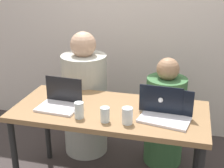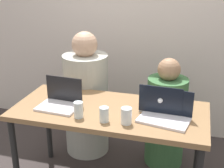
{
  "view_description": "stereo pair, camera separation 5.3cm",
  "coord_description": "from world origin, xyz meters",
  "px_view_note": "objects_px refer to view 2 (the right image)",
  "views": [
    {
      "loc": [
        0.55,
        -2.09,
        1.77
      ],
      "look_at": [
        0.0,
        0.07,
        0.92
      ],
      "focal_mm": 50.0,
      "sensor_mm": 36.0,
      "label": 1
    },
    {
      "loc": [
        0.6,
        -2.08,
        1.77
      ],
      "look_at": [
        0.0,
        0.07,
        0.92
      ],
      "focal_mm": 50.0,
      "sensor_mm": 36.0,
      "label": 2
    }
  ],
  "objects_px": {
    "person_on_left": "(86,101)",
    "laptop_front_left": "(60,101)",
    "water_glass_left": "(79,111)",
    "water_glass_right": "(126,117)",
    "water_glass_center": "(104,115)",
    "laptop_front_right": "(165,113)",
    "laptop_back_right": "(162,105)",
    "person_on_right": "(166,118)"
  },
  "relations": [
    {
      "from": "water_glass_center",
      "to": "water_glass_right",
      "type": "bearing_deg",
      "value": 4.33
    },
    {
      "from": "person_on_left",
      "to": "person_on_right",
      "type": "relative_size",
      "value": 1.18
    },
    {
      "from": "laptop_back_right",
      "to": "water_glass_right",
      "type": "height_order",
      "value": "laptop_back_right"
    },
    {
      "from": "laptop_front_left",
      "to": "person_on_right",
      "type": "bearing_deg",
      "value": 40.46
    },
    {
      "from": "water_glass_center",
      "to": "person_on_right",
      "type": "bearing_deg",
      "value": 63.08
    },
    {
      "from": "person_on_right",
      "to": "laptop_front_right",
      "type": "relative_size",
      "value": 2.67
    },
    {
      "from": "water_glass_left",
      "to": "water_glass_right",
      "type": "distance_m",
      "value": 0.35
    },
    {
      "from": "person_on_right",
      "to": "water_glass_right",
      "type": "relative_size",
      "value": 8.75
    },
    {
      "from": "laptop_front_right",
      "to": "water_glass_center",
      "type": "xyz_separation_m",
      "value": [
        -0.41,
        -0.15,
        0.0
      ]
    },
    {
      "from": "laptop_front_right",
      "to": "water_glass_right",
      "type": "distance_m",
      "value": 0.29
    },
    {
      "from": "person_on_right",
      "to": "water_glass_center",
      "type": "distance_m",
      "value": 0.87
    },
    {
      "from": "person_on_left",
      "to": "water_glass_center",
      "type": "height_order",
      "value": "person_on_left"
    },
    {
      "from": "person_on_left",
      "to": "water_glass_left",
      "type": "height_order",
      "value": "person_on_left"
    },
    {
      "from": "person_on_right",
      "to": "water_glass_left",
      "type": "xyz_separation_m",
      "value": [
        -0.56,
        -0.71,
        0.33
      ]
    },
    {
      "from": "person_on_left",
      "to": "laptop_front_left",
      "type": "bearing_deg",
      "value": 87.78
    },
    {
      "from": "laptop_front_right",
      "to": "water_glass_left",
      "type": "height_order",
      "value": "laptop_front_right"
    },
    {
      "from": "water_glass_left",
      "to": "person_on_left",
      "type": "bearing_deg",
      "value": 106.35
    },
    {
      "from": "laptop_front_left",
      "to": "water_glass_right",
      "type": "height_order",
      "value": "laptop_front_left"
    },
    {
      "from": "laptop_front_right",
      "to": "laptop_back_right",
      "type": "height_order",
      "value": "laptop_back_right"
    },
    {
      "from": "water_glass_left",
      "to": "laptop_front_left",
      "type": "bearing_deg",
      "value": 145.98
    },
    {
      "from": "water_glass_left",
      "to": "water_glass_right",
      "type": "xyz_separation_m",
      "value": [
        0.35,
        0.0,
        -0.0
      ]
    },
    {
      "from": "person_on_right",
      "to": "laptop_front_left",
      "type": "distance_m",
      "value": 1.01
    },
    {
      "from": "laptop_front_right",
      "to": "laptop_front_left",
      "type": "distance_m",
      "value": 0.81
    },
    {
      "from": "laptop_front_left",
      "to": "laptop_front_right",
      "type": "bearing_deg",
      "value": 3.79
    },
    {
      "from": "laptop_front_right",
      "to": "laptop_front_left",
      "type": "xyz_separation_m",
      "value": [
        -0.81,
        -0.0,
        0.0
      ]
    },
    {
      "from": "water_glass_left",
      "to": "person_on_right",
      "type": "bearing_deg",
      "value": 51.73
    },
    {
      "from": "laptop_front_right",
      "to": "laptop_back_right",
      "type": "relative_size",
      "value": 1.18
    },
    {
      "from": "laptop_back_right",
      "to": "water_glass_right",
      "type": "distance_m",
      "value": 0.34
    },
    {
      "from": "person_on_left",
      "to": "laptop_back_right",
      "type": "bearing_deg",
      "value": 147.95
    },
    {
      "from": "water_glass_left",
      "to": "water_glass_center",
      "type": "bearing_deg",
      "value": -2.7
    },
    {
      "from": "laptop_front_left",
      "to": "water_glass_left",
      "type": "bearing_deg",
      "value": -30.27
    },
    {
      "from": "laptop_back_right",
      "to": "water_glass_center",
      "type": "height_order",
      "value": "laptop_back_right"
    },
    {
      "from": "person_on_right",
      "to": "water_glass_right",
      "type": "distance_m",
      "value": 0.81
    },
    {
      "from": "water_glass_left",
      "to": "laptop_back_right",
      "type": "bearing_deg",
      "value": 25.99
    },
    {
      "from": "water_glass_right",
      "to": "water_glass_center",
      "type": "bearing_deg",
      "value": -175.67
    },
    {
      "from": "water_glass_right",
      "to": "person_on_left",
      "type": "bearing_deg",
      "value": 128.36
    },
    {
      "from": "laptop_front_left",
      "to": "water_glass_right",
      "type": "distance_m",
      "value": 0.58
    },
    {
      "from": "laptop_front_right",
      "to": "water_glass_left",
      "type": "relative_size",
      "value": 3.22
    },
    {
      "from": "laptop_front_right",
      "to": "water_glass_left",
      "type": "xyz_separation_m",
      "value": [
        -0.61,
        -0.14,
        0.01
      ]
    },
    {
      "from": "person_on_left",
      "to": "water_glass_left",
      "type": "distance_m",
      "value": 0.78
    },
    {
      "from": "laptop_front_right",
      "to": "laptop_back_right",
      "type": "bearing_deg",
      "value": 118.64
    },
    {
      "from": "laptop_front_right",
      "to": "laptop_front_left",
      "type": "bearing_deg",
      "value": -169.41
    }
  ]
}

